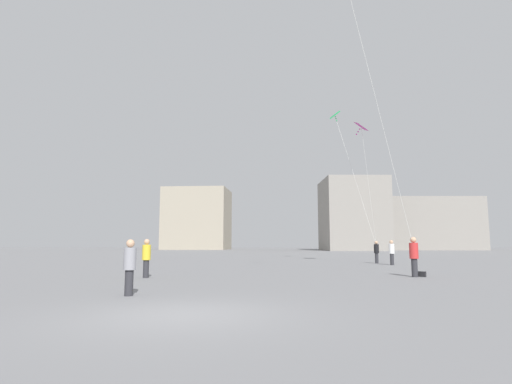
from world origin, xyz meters
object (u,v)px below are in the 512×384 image
at_px(person_in_black, 376,251).
at_px(building_left_hall, 198,219).
at_px(person_in_red, 414,255).
at_px(building_centre_hall, 353,215).
at_px(person_in_yellow, 146,256).
at_px(kite_magenta_delta, 362,128).
at_px(kite_emerald_delta, 335,117).
at_px(building_right_hall, 423,225).
at_px(handbag_beside_flyer, 422,274).
at_px(person_in_grey, 130,265).
at_px(person_in_white, 392,251).

height_order(person_in_black, building_left_hall, building_left_hall).
bearing_deg(person_in_red, building_centre_hall, -9.81).
relative_size(person_in_black, person_in_yellow, 1.00).
relative_size(kite_magenta_delta, kite_emerald_delta, 0.81).
bearing_deg(building_right_hall, building_left_hall, 179.02).
distance_m(kite_emerald_delta, handbag_beside_flyer, 19.52).
xyz_separation_m(person_in_red, kite_emerald_delta, (-1.34, 15.36, 11.20)).
height_order(person_in_red, building_right_hall, building_right_hall).
height_order(person_in_grey, kite_magenta_delta, kite_magenta_delta).
bearing_deg(kite_emerald_delta, person_in_grey, -111.40).
distance_m(building_left_hall, building_right_hall, 54.03).
height_order(person_in_white, handbag_beside_flyer, person_in_white).
xyz_separation_m(kite_magenta_delta, building_left_hall, (-27.04, 70.24, -2.67)).
height_order(person_in_red, kite_magenta_delta, kite_magenta_delta).
relative_size(person_in_white, building_centre_hall, 0.11).
xyz_separation_m(kite_emerald_delta, building_right_hall, (28.37, 65.31, -6.31)).
xyz_separation_m(person_in_yellow, person_in_grey, (1.57, -6.13, -0.04)).
bearing_deg(person_in_yellow, kite_magenta_delta, 78.34).
bearing_deg(kite_magenta_delta, kite_emerald_delta, 109.37).
height_order(person_in_red, kite_emerald_delta, kite_emerald_delta).
distance_m(person_in_black, person_in_yellow, 18.99).
bearing_deg(person_in_yellow, person_in_black, 78.76).
relative_size(person_in_yellow, person_in_grey, 1.05).
distance_m(person_in_red, person_in_yellow, 11.87).
xyz_separation_m(person_in_yellow, handbag_beside_flyer, (12.16, 1.32, -0.80)).
xyz_separation_m(person_in_red, building_right_hall, (27.03, 80.67, 4.89)).
bearing_deg(kite_emerald_delta, kite_magenta_delta, -70.63).
xyz_separation_m(person_in_red, handbag_beside_flyer, (0.35, 0.10, -0.85)).
distance_m(building_centre_hall, building_right_hall, 20.71).
xyz_separation_m(kite_magenta_delta, building_right_hall, (26.96, 69.32, -4.20)).
bearing_deg(person_in_yellow, handbag_beside_flyer, 37.91).
relative_size(kite_magenta_delta, building_left_hall, 0.60).
height_order(person_in_white, building_centre_hall, building_centre_hall).
bearing_deg(kite_emerald_delta, building_left_hall, 111.15).
relative_size(person_in_black, kite_magenta_delta, 0.18).
distance_m(person_in_black, building_right_hall, 72.93).
distance_m(person_in_black, person_in_white, 2.41).
bearing_deg(building_centre_hall, kite_emerald_delta, -100.64).
xyz_separation_m(person_in_red, building_left_hall, (-26.97, 81.60, 6.42)).
distance_m(person_in_black, building_left_hall, 74.71).
bearing_deg(kite_magenta_delta, person_in_yellow, -133.37).
bearing_deg(person_in_yellow, person_in_white, 72.34).
relative_size(person_in_red, handbag_beside_flyer, 5.55).
bearing_deg(person_in_grey, person_in_yellow, 21.49).
distance_m(person_in_grey, building_right_hall, 95.71).
xyz_separation_m(kite_magenta_delta, handbag_beside_flyer, (0.28, -11.25, -9.95)).
bearing_deg(person_in_red, person_in_black, -7.60).
bearing_deg(person_in_yellow, person_in_red, 37.61).
distance_m(kite_emerald_delta, building_right_hall, 71.48).
bearing_deg(building_right_hall, building_centre_hall, -150.68).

